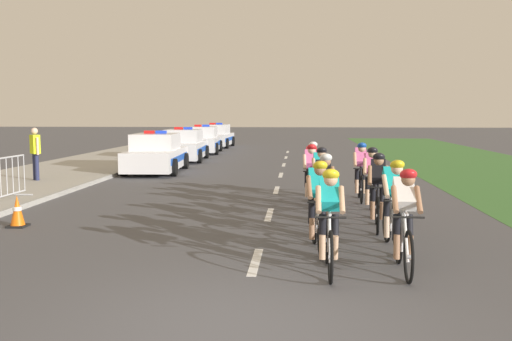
{
  "coord_description": "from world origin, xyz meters",
  "views": [
    {
      "loc": [
        0.65,
        -5.78,
        2.29
      ],
      "look_at": [
        -0.22,
        5.61,
        1.1
      ],
      "focal_mm": 39.54,
      "sensor_mm": 36.0,
      "label": 1
    }
  ],
  "objects": [
    {
      "name": "kerb_edge",
      "position": [
        -5.89,
        14.0,
        0.07
      ],
      "size": [
        0.16,
        60.0,
        0.13
      ],
      "primitive_type": "cube",
      "color": "#9E9E99",
      "rests_on": "ground"
    },
    {
      "name": "cyclist_ninth",
      "position": [
        0.95,
        8.01,
        0.79
      ],
      "size": [
        0.42,
        1.72,
        1.56
      ],
      "color": "black",
      "rests_on": "ground"
    },
    {
      "name": "police_car_third",
      "position": [
        -4.76,
        25.51,
        0.68
      ],
      "size": [
        2.19,
        4.5,
        1.59
      ],
      "color": "silver",
      "rests_on": "ground"
    },
    {
      "name": "police_car_second",
      "position": [
        -4.76,
        20.42,
        0.68
      ],
      "size": [
        2.16,
        4.48,
        1.59
      ],
      "color": "silver",
      "rests_on": "ground"
    },
    {
      "name": "police_car_furthest",
      "position": [
        -4.76,
        30.87,
        0.68
      ],
      "size": [
        2.08,
        4.44,
        1.59
      ],
      "color": "silver",
      "rests_on": "ground"
    },
    {
      "name": "ground_plane",
      "position": [
        0.0,
        0.0,
        0.0
      ],
      "size": [
        160.0,
        160.0,
        0.0
      ],
      "primitive_type": "plane",
      "color": "#4C4C51"
    },
    {
      "name": "crowd_barrier_rear",
      "position": [
        -6.56,
        7.25,
        0.65
      ],
      "size": [
        0.54,
        2.32,
        1.07
      ],
      "color": "#B7BABF",
      "rests_on": "sidewalk_slab"
    },
    {
      "name": "cyclist_second",
      "position": [
        2.14,
        2.19,
        0.79
      ],
      "size": [
        0.42,
        1.72,
        1.56
      ],
      "color": "black",
      "rests_on": "ground"
    },
    {
      "name": "cyclist_eighth",
      "position": [
        2.29,
        6.94,
        0.79
      ],
      "size": [
        0.45,
        1.72,
        1.56
      ],
      "color": "black",
      "rests_on": "ground"
    },
    {
      "name": "cyclist_eleventh",
      "position": [
        1.0,
        9.15,
        0.79
      ],
      "size": [
        0.43,
        1.72,
        1.56
      ],
      "color": "black",
      "rests_on": "ground"
    },
    {
      "name": "cyclist_third",
      "position": [
        0.97,
        3.37,
        0.79
      ],
      "size": [
        0.44,
        1.72,
        1.56
      ],
      "color": "black",
      "rests_on": "ground"
    },
    {
      "name": "cyclist_sixth",
      "position": [
        2.18,
        5.19,
        0.79
      ],
      "size": [
        0.45,
        1.72,
        1.56
      ],
      "color": "black",
      "rests_on": "ground"
    },
    {
      "name": "sidewalk_slab",
      "position": [
        -8.19,
        14.0,
        0.06
      ],
      "size": [
        4.75,
        60.0,
        0.12
      ],
      "primitive_type": "cube",
      "color": "#A3A099",
      "rests_on": "ground"
    },
    {
      "name": "traffic_cone_near",
      "position": [
        -4.95,
        4.92,
        0.31
      ],
      "size": [
        0.36,
        0.36,
        0.64
      ],
      "color": "black",
      "rests_on": "ground"
    },
    {
      "name": "cyclist_tenth",
      "position": [
        2.24,
        8.78,
        0.79
      ],
      "size": [
        0.43,
        1.72,
        1.56
      ],
      "color": "black",
      "rests_on": "ground"
    },
    {
      "name": "cyclist_seventh",
      "position": [
        1.14,
        6.88,
        0.79
      ],
      "size": [
        0.43,
        1.72,
        1.56
      ],
      "color": "black",
      "rests_on": "ground"
    },
    {
      "name": "police_car_nearest",
      "position": [
        -4.76,
        15.24,
        0.68
      ],
      "size": [
        2.17,
        4.48,
        1.59
      ],
      "color": "white",
      "rests_on": "ground"
    },
    {
      "name": "lane_markings_centre",
      "position": [
        0.0,
        12.65,
        0.0
      ],
      "size": [
        0.14,
        29.6,
        0.01
      ],
      "color": "white",
      "rests_on": "ground"
    },
    {
      "name": "cyclist_lead",
      "position": [
        1.09,
        2.09,
        0.79
      ],
      "size": [
        0.42,
        1.72,
        1.56
      ],
      "color": "black",
      "rests_on": "ground"
    },
    {
      "name": "spectator_closest",
      "position": [
        -7.73,
        11.53,
        1.08
      ],
      "size": [
        0.42,
        0.43,
        1.68
      ],
      "color": "#23284C",
      "rests_on": "sidewalk_slab"
    },
    {
      "name": "cyclist_fourth",
      "position": [
        2.22,
        3.61,
        0.79
      ],
      "size": [
        0.42,
        1.72,
        1.56
      ],
      "color": "black",
      "rests_on": "ground"
    },
    {
      "name": "cyclist_fifth",
      "position": [
        1.13,
        4.93,
        0.79
      ],
      "size": [
        0.44,
        1.72,
        1.56
      ],
      "color": "black",
      "rests_on": "ground"
    }
  ]
}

